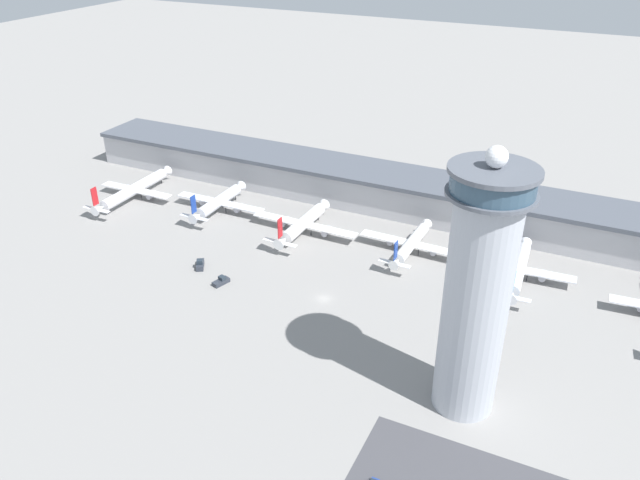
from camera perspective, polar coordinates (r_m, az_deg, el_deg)
The scene contains 11 objects.
ground_plane at distance 191.83m, azimuth 0.35°, elevation -5.38°, with size 1000.00×1000.00×0.00m, color gray.
terminal_building at distance 245.62m, azimuth 7.34°, elevation 4.38°, with size 278.61×25.00×14.61m.
control_tower at distance 141.20m, azimuth 14.19°, elevation -4.60°, with size 18.76×18.76×65.67m.
airplane_gate_alpha at distance 264.88m, azimuth -16.61°, elevation 4.45°, with size 32.75×45.09×13.35m.
airplane_gate_bravo at distance 245.89m, azimuth -9.23°, elevation 3.47°, with size 37.90×34.13×13.38m.
airplane_gate_charlie at distance 226.36m, azimuth -1.54°, elevation 1.51°, with size 41.20×35.86×13.79m.
airplane_gate_delta at distance 215.80m, azimuth 8.36°, elevation -0.32°, with size 37.52×33.61×12.17m.
airplane_gate_echo at distance 208.94m, azimuth 17.72°, elevation -2.54°, with size 35.19×38.44×12.60m.
service_truck_catering at distance 176.35m, azimuth 13.28°, elevation -9.41°, with size 5.60×7.93×2.48m.
service_truck_fuel at distance 200.91m, azimuth -9.02°, elevation -3.76°, with size 3.94×6.15×2.55m.
service_truck_baggage at distance 210.69m, azimuth -10.90°, elevation -2.21°, with size 5.03×6.28×3.18m.
Camera 1 is at (67.45, -144.01, 107.29)m, focal length 35.00 mm.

